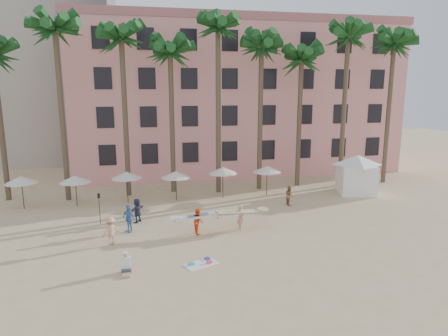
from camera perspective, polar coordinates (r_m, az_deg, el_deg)
ground at (r=22.63m, az=-1.54°, el=-13.23°), size 120.00×120.00×0.00m
pink_hotel at (r=47.42m, az=1.41°, el=9.82°), size 35.00×14.00×16.00m
palm_row at (r=35.62m, az=-5.15°, el=17.17°), size 44.40×5.40×16.30m
umbrella_row at (r=33.51m, az=-10.31°, el=-0.92°), size 22.50×2.70×2.73m
cabana at (r=37.66m, az=18.41°, el=-0.36°), size 5.44×5.44×3.50m
beach_towel at (r=22.41m, az=-3.21°, el=-13.41°), size 2.05×1.64×0.14m
carrier_yellow at (r=26.94m, az=2.38°, el=-6.77°), size 3.41×1.38×1.77m
carrier_white at (r=26.35m, az=-3.71°, el=-7.43°), size 3.10×0.92×1.70m
beachgoers at (r=27.85m, az=-9.36°, el=-6.57°), size 14.56×6.74×1.89m
paddle at (r=29.21m, az=-17.39°, el=-5.01°), size 0.18×0.04×2.23m
seated_man at (r=21.81m, az=-13.80°, el=-13.46°), size 0.49×0.86×1.11m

